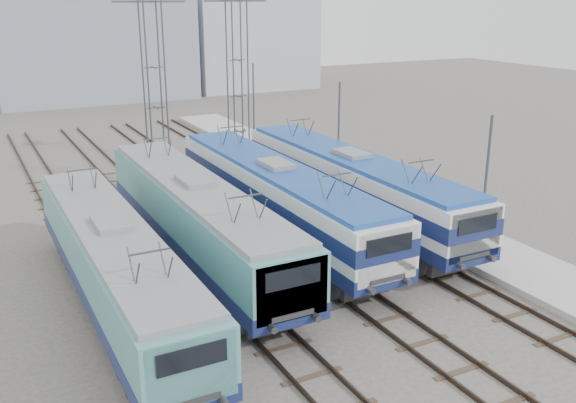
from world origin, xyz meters
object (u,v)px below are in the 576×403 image
Objects in this scene: locomotive_far_left at (116,263)px; catenary_tower_west at (154,81)px; catenary_tower_east at (238,73)px; mast_front at (484,195)px; mast_rear at (254,111)px; locomotive_center_right at (278,195)px; locomotive_far_right at (353,182)px; locomotive_center_left at (198,216)px; mast_mid at (338,142)px.

locomotive_far_left is 1.47× the size of catenary_tower_west.
catenary_tower_east is 1.71× the size of mast_front.
mast_front is 1.00× the size of mast_rear.
catenary_tower_west is at bearing 68.26° from locomotive_far_left.
mast_rear is (6.35, 16.61, 1.11)m from locomotive_center_right.
locomotive_far_right is 1.56× the size of catenary_tower_east.
locomotive_far_right is at bearing -61.51° from catenary_tower_west.
locomotive_center_left reaches higher than locomotive_far_left.
locomotive_center_right is (4.50, 0.96, 0.07)m from locomotive_center_left.
locomotive_center_right is at bearing -144.01° from mast_mid.
mast_mid and mast_rear have the same top height.
mast_rear is (8.60, 4.00, -3.14)m from catenary_tower_west.
mast_mid is at bearing 67.38° from locomotive_far_right.
locomotive_far_right is at bearing 7.19° from locomotive_center_left.
catenary_tower_west is at bearing 80.59° from locomotive_center_left.
mast_mid is 1.00× the size of mast_rear.
locomotive_center_left is 12.67m from mast_front.
locomotive_center_left is (4.50, 3.36, 0.11)m from locomotive_far_left.
catenary_tower_east is 10.69m from mast_mid.
catenary_tower_east is (6.50, 2.00, 0.00)m from catenary_tower_west.
mast_front reaches higher than locomotive_center_right.
mast_rear is (1.85, 16.44, 1.12)m from locomotive_far_right.
catenary_tower_east is at bearing 60.67° from locomotive_center_left.
locomotive_center_right is at bearing -79.89° from catenary_tower_west.
locomotive_center_left is at bearing -152.80° from mast_mid.
mast_mid is at bearing 30.19° from locomotive_far_left.
locomotive_far_left is 0.95× the size of locomotive_center_left.
locomotive_center_right is 2.68× the size of mast_rear.
mast_mid is at bearing 90.00° from mast_front.
locomotive_center_left is 9.07m from locomotive_far_right.
mast_mid is (10.85, 5.58, 1.19)m from locomotive_center_left.
catenary_tower_east is (4.25, 14.61, 4.26)m from locomotive_center_right.
mast_rear is (0.00, 24.00, 0.00)m from mast_front.
catenary_tower_west reaches higher than locomotive_far_left.
locomotive_center_left is 2.66× the size of mast_rear.
mast_rear is at bearing 43.60° from catenary_tower_east.
mast_front is at bearing -49.32° from locomotive_center_right.
locomotive_center_left is at bearing -121.69° from mast_rear.
mast_rear reaches higher than locomotive_center_left.
locomotive_center_left is at bearing -167.92° from locomotive_center_right.
locomotive_center_right is at bearing 12.08° from locomotive_center_left.
catenary_tower_west is 6.80m from catenary_tower_east.
locomotive_center_left is 4.60m from locomotive_center_right.
mast_front is (15.35, -3.07, 1.30)m from locomotive_far_left.
mast_front is at bearing -90.00° from mast_mid.
catenary_tower_west is at bearing 137.07° from mast_mid.
mast_mid is (2.10, -10.00, -3.14)m from catenary_tower_east.
mast_rear is (10.85, 17.58, 1.19)m from locomotive_center_left.
mast_mid reaches higher than locomotive_far_left.
catenary_tower_west is 1.71× the size of mast_rear.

